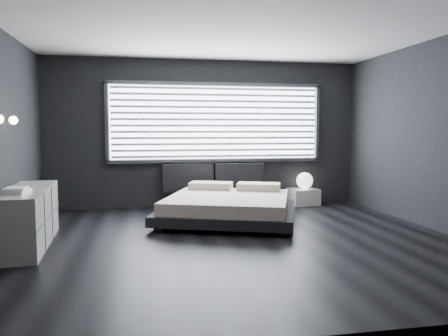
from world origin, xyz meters
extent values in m
plane|color=black|center=(0.00, 0.00, 0.00)|extent=(6.00, 6.00, 0.00)
plane|color=silver|center=(0.00, 0.00, 2.80)|extent=(6.00, 6.00, 0.00)
cube|color=black|center=(0.00, 2.75, 1.40)|extent=(6.00, 0.04, 2.80)
cube|color=black|center=(0.00, -2.75, 1.40)|extent=(6.00, 0.04, 2.80)
cube|color=black|center=(3.00, 0.00, 1.40)|extent=(0.04, 5.50, 2.80)
cube|color=white|center=(0.20, 2.73, 1.61)|extent=(4.00, 0.02, 1.38)
cube|color=#47474C|center=(-1.84, 2.70, 1.61)|extent=(0.06, 0.08, 1.48)
cube|color=#47474C|center=(2.24, 2.70, 1.61)|extent=(0.06, 0.08, 1.48)
cube|color=#47474C|center=(0.20, 2.70, 2.34)|extent=(4.14, 0.08, 0.06)
cube|color=#47474C|center=(0.20, 2.70, 0.88)|extent=(4.14, 0.08, 0.06)
cube|color=silver|center=(0.20, 2.67, 1.61)|extent=(3.94, 0.03, 1.32)
cube|color=black|center=(-0.36, 2.64, 0.57)|extent=(0.96, 0.16, 0.52)
cube|color=black|center=(0.64, 2.64, 0.57)|extent=(0.96, 0.16, 0.52)
cylinder|color=silver|center=(-2.95, 0.65, 1.60)|extent=(0.10, 0.02, 0.02)
sphere|color=#FFE5B7|center=(-2.88, 0.65, 1.60)|extent=(0.11, 0.11, 0.11)
cube|color=black|center=(-0.98, 0.77, 0.04)|extent=(0.15, 0.15, 0.08)
cube|color=black|center=(0.71, 0.16, 0.04)|extent=(0.15, 0.15, 0.08)
cube|color=black|center=(-0.43, 2.29, 0.04)|extent=(0.15, 0.15, 0.08)
cube|color=black|center=(1.26, 1.67, 0.04)|extent=(0.15, 0.15, 0.08)
cube|color=black|center=(0.14, 1.22, 0.15)|extent=(2.64, 2.59, 0.15)
cube|color=beige|center=(0.14, 1.22, 0.32)|extent=(2.38, 2.38, 0.19)
cube|color=beige|center=(-0.01, 2.07, 0.48)|extent=(0.83, 0.63, 0.12)
cube|color=beige|center=(0.79, 1.77, 0.48)|extent=(0.83, 0.63, 0.12)
cube|color=silver|center=(1.90, 2.50, 0.16)|extent=(0.58, 0.50, 0.32)
sphere|color=white|center=(1.93, 2.52, 0.48)|extent=(0.32, 0.32, 0.32)
cube|color=silver|center=(-2.65, 0.25, 0.37)|extent=(0.61, 1.86, 0.73)
cube|color=#47474C|center=(-2.39, 0.26, 0.37)|extent=(0.11, 1.81, 0.71)
cube|color=white|center=(-2.68, -0.14, 0.75)|extent=(0.29, 0.37, 0.04)
cube|color=white|center=(-2.67, -0.16, 0.79)|extent=(0.23, 0.31, 0.03)
camera|label=1|loc=(-1.20, -5.58, 1.47)|focal=35.00mm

